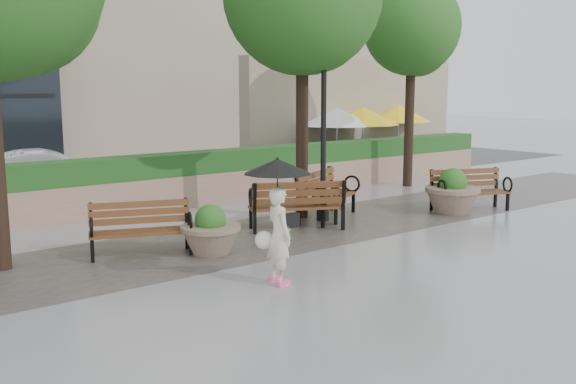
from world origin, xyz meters
TOP-DOWN VIEW (x-y plane):
  - ground at (0.00, 0.00)m, footprint 100.00×100.00m
  - cobble_strip at (0.00, 3.00)m, footprint 28.00×3.20m
  - hedge_wall at (0.00, 7.00)m, footprint 24.00×0.80m
  - cafe_wall at (9.50, 10.00)m, footprint 10.00×0.60m
  - cafe_hedge at (9.00, 7.80)m, footprint 8.00×0.50m
  - asphalt_street at (0.00, 11.00)m, footprint 40.00×7.00m
  - bench_1 at (-2.49, 3.10)m, footprint 1.90×1.30m
  - bench_2 at (1.02, 3.02)m, footprint 2.11×1.58m
  - bench_3 at (2.29, 3.47)m, footprint 2.15×1.60m
  - bench_4 at (5.65, 2.04)m, footprint 2.00×1.41m
  - planter_left at (-1.45, 2.45)m, footprint 1.08×1.08m
  - planter_right at (5.08, 2.12)m, footprint 1.29×1.29m
  - lamppost at (2.06, 3.37)m, footprint 0.28×0.28m
  - tree_1 at (2.08, 4.03)m, footprint 3.59×3.52m
  - tree_2 at (7.70, 5.76)m, footprint 3.03×2.86m
  - patio_umb_white at (7.43, 8.75)m, footprint 2.50×2.50m
  - patio_umb_yellow_a at (8.47, 8.56)m, footprint 2.50×2.50m
  - patio_umb_yellow_b at (11.04, 9.27)m, footprint 2.50×2.50m
  - car_right at (-1.71, 10.55)m, footprint 4.11×2.18m
  - pedestrian at (-1.56, 0.30)m, footprint 1.04×1.04m

SIDE VIEW (x-z plane):
  - ground at x=0.00m, z-range 0.00..0.00m
  - asphalt_street at x=0.00m, z-range 0.00..0.00m
  - cobble_strip at x=0.00m, z-range 0.00..0.01m
  - bench_1 at x=-2.49m, z-range -0.19..0.76m
  - bench_4 at x=5.65m, z-range -0.20..0.80m
  - bench_2 at x=1.02m, z-range -0.21..0.85m
  - bench_3 at x=2.29m, z-range -0.22..0.86m
  - planter_left at x=-1.45m, z-range -0.10..0.81m
  - planter_right at x=5.08m, z-range -0.12..0.97m
  - cafe_hedge at x=9.00m, z-range 0.00..0.90m
  - car_right at x=-1.71m, z-range 0.00..1.29m
  - hedge_wall at x=0.00m, z-range -0.01..1.34m
  - pedestrian at x=-1.56m, z-range 0.21..2.12m
  - lamppost at x=2.06m, z-range -0.24..3.91m
  - patio_umb_white at x=7.43m, z-range 0.84..3.14m
  - patio_umb_yellow_a at x=8.47m, z-range 0.84..3.14m
  - patio_umb_yellow_b at x=11.04m, z-range 0.84..3.14m
  - cafe_wall at x=9.50m, z-range 0.00..4.00m
  - tree_2 at x=7.70m, z-range 1.51..7.69m
  - tree_1 at x=2.08m, z-range 1.48..8.22m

